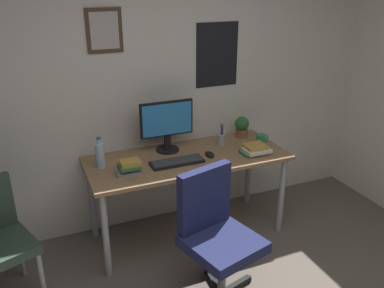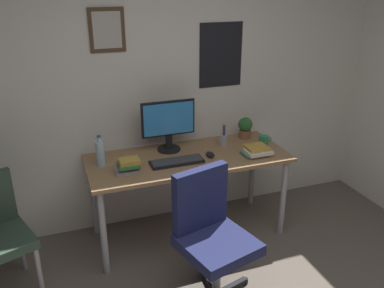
{
  "view_description": "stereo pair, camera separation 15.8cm",
  "coord_description": "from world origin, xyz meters",
  "px_view_note": "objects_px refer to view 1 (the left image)",
  "views": [
    {
      "loc": [
        -1.02,
        -1.15,
        2.13
      ],
      "look_at": [
        0.15,
        1.62,
        0.9
      ],
      "focal_mm": 38.3,
      "sensor_mm": 36.0,
      "label": 1
    },
    {
      "loc": [
        -0.87,
        -1.2,
        2.13
      ],
      "look_at": [
        0.15,
        1.62,
        0.9
      ],
      "focal_mm": 38.3,
      "sensor_mm": 36.0,
      "label": 2
    }
  ],
  "objects_px": {
    "pen_cup": "(221,139)",
    "book_stack_right": "(255,149)",
    "keyboard": "(177,162)",
    "computer_mouse": "(210,154)",
    "office_chair": "(215,230)",
    "book_stack_left": "(129,167)",
    "coffee_mug_near": "(261,139)",
    "potted_plant": "(242,126)",
    "monitor": "(167,124)",
    "water_bottle": "(100,155)"
  },
  "relations": [
    {
      "from": "office_chair",
      "to": "coffee_mug_near",
      "type": "bearing_deg",
      "value": 43.21
    },
    {
      "from": "water_bottle",
      "to": "coffee_mug_near",
      "type": "bearing_deg",
      "value": -2.52
    },
    {
      "from": "book_stack_left",
      "to": "pen_cup",
      "type": "bearing_deg",
      "value": 14.84
    },
    {
      "from": "keyboard",
      "to": "book_stack_left",
      "type": "relative_size",
      "value": 2.29
    },
    {
      "from": "office_chair",
      "to": "water_bottle",
      "type": "relative_size",
      "value": 3.76
    },
    {
      "from": "office_chair",
      "to": "potted_plant",
      "type": "distance_m",
      "value": 1.27
    },
    {
      "from": "keyboard",
      "to": "pen_cup",
      "type": "distance_m",
      "value": 0.55
    },
    {
      "from": "office_chair",
      "to": "coffee_mug_near",
      "type": "relative_size",
      "value": 7.85
    },
    {
      "from": "office_chair",
      "to": "monitor",
      "type": "height_order",
      "value": "monitor"
    },
    {
      "from": "monitor",
      "to": "computer_mouse",
      "type": "bearing_deg",
      "value": -42.5
    },
    {
      "from": "monitor",
      "to": "book_stack_left",
      "type": "relative_size",
      "value": 2.45
    },
    {
      "from": "water_bottle",
      "to": "potted_plant",
      "type": "xyz_separation_m",
      "value": [
        1.34,
        0.16,
        -0.0
      ]
    },
    {
      "from": "office_chair",
      "to": "pen_cup",
      "type": "distance_m",
      "value": 1.04
    },
    {
      "from": "potted_plant",
      "to": "book_stack_right",
      "type": "height_order",
      "value": "potted_plant"
    },
    {
      "from": "keyboard",
      "to": "book_stack_left",
      "type": "distance_m",
      "value": 0.4
    },
    {
      "from": "office_chair",
      "to": "pen_cup",
      "type": "height_order",
      "value": "same"
    },
    {
      "from": "book_stack_right",
      "to": "keyboard",
      "type": "bearing_deg",
      "value": 174.15
    },
    {
      "from": "monitor",
      "to": "book_stack_left",
      "type": "distance_m",
      "value": 0.55
    },
    {
      "from": "keyboard",
      "to": "computer_mouse",
      "type": "bearing_deg",
      "value": 4.87
    },
    {
      "from": "keyboard",
      "to": "potted_plant",
      "type": "relative_size",
      "value": 2.21
    },
    {
      "from": "computer_mouse",
      "to": "potted_plant",
      "type": "height_order",
      "value": "potted_plant"
    },
    {
      "from": "office_chair",
      "to": "book_stack_left",
      "type": "bearing_deg",
      "value": 122.87
    },
    {
      "from": "computer_mouse",
      "to": "coffee_mug_near",
      "type": "distance_m",
      "value": 0.54
    },
    {
      "from": "office_chair",
      "to": "book_stack_left",
      "type": "xyz_separation_m",
      "value": [
        -0.42,
        0.65,
        0.27
      ]
    },
    {
      "from": "monitor",
      "to": "coffee_mug_near",
      "type": "bearing_deg",
      "value": -12.53
    },
    {
      "from": "water_bottle",
      "to": "pen_cup",
      "type": "xyz_separation_m",
      "value": [
        1.08,
        0.06,
        -0.05
      ]
    },
    {
      "from": "computer_mouse",
      "to": "pen_cup",
      "type": "height_order",
      "value": "pen_cup"
    },
    {
      "from": "monitor",
      "to": "book_stack_right",
      "type": "xyz_separation_m",
      "value": [
        0.66,
        -0.35,
        -0.2
      ]
    },
    {
      "from": "pen_cup",
      "to": "book_stack_right",
      "type": "relative_size",
      "value": 0.86
    },
    {
      "from": "pen_cup",
      "to": "book_stack_right",
      "type": "bearing_deg",
      "value": -58.42
    },
    {
      "from": "monitor",
      "to": "pen_cup",
      "type": "xyz_separation_m",
      "value": [
        0.48,
        -0.06,
        -0.19
      ]
    },
    {
      "from": "book_stack_left",
      "to": "monitor",
      "type": "bearing_deg",
      "value": 36.02
    },
    {
      "from": "computer_mouse",
      "to": "water_bottle",
      "type": "xyz_separation_m",
      "value": [
        -0.87,
        0.14,
        0.09
      ]
    },
    {
      "from": "book_stack_left",
      "to": "coffee_mug_near",
      "type": "bearing_deg",
      "value": 5.55
    },
    {
      "from": "water_bottle",
      "to": "book_stack_right",
      "type": "distance_m",
      "value": 1.28
    },
    {
      "from": "monitor",
      "to": "book_stack_left",
      "type": "xyz_separation_m",
      "value": [
        -0.41,
        -0.3,
        -0.19
      ]
    },
    {
      "from": "water_bottle",
      "to": "book_stack_left",
      "type": "relative_size",
      "value": 1.34
    },
    {
      "from": "monitor",
      "to": "potted_plant",
      "type": "xyz_separation_m",
      "value": [
        0.74,
        0.04,
        -0.13
      ]
    },
    {
      "from": "keyboard",
      "to": "pen_cup",
      "type": "height_order",
      "value": "pen_cup"
    },
    {
      "from": "office_chair",
      "to": "water_bottle",
      "type": "xyz_separation_m",
      "value": [
        -0.6,
        0.83,
        0.33
      ]
    },
    {
      "from": "keyboard",
      "to": "potted_plant",
      "type": "bearing_deg",
      "value": 22.65
    },
    {
      "from": "computer_mouse",
      "to": "coffee_mug_near",
      "type": "height_order",
      "value": "coffee_mug_near"
    },
    {
      "from": "coffee_mug_near",
      "to": "pen_cup",
      "type": "relative_size",
      "value": 0.61
    },
    {
      "from": "pen_cup",
      "to": "book_stack_left",
      "type": "distance_m",
      "value": 0.93
    },
    {
      "from": "potted_plant",
      "to": "book_stack_right",
      "type": "bearing_deg",
      "value": -102.22
    },
    {
      "from": "office_chair",
      "to": "book_stack_right",
      "type": "distance_m",
      "value": 0.92
    },
    {
      "from": "pen_cup",
      "to": "book_stack_left",
      "type": "xyz_separation_m",
      "value": [
        -0.9,
        -0.24,
        -0.0
      ]
    },
    {
      "from": "keyboard",
      "to": "office_chair",
      "type": "bearing_deg",
      "value": -88.03
    },
    {
      "from": "office_chair",
      "to": "water_bottle",
      "type": "distance_m",
      "value": 1.07
    },
    {
      "from": "keyboard",
      "to": "computer_mouse",
      "type": "height_order",
      "value": "computer_mouse"
    }
  ]
}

